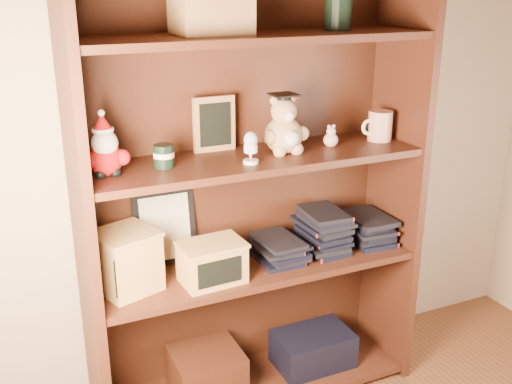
# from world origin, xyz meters

# --- Properties ---
(bookcase) EXTENTS (1.20, 0.35, 1.60)m
(bookcase) POSITION_xyz_m (0.12, 1.36, 0.78)
(bookcase) COLOR #411F12
(bookcase) RESTS_ON ground
(shelf_lower) EXTENTS (1.14, 0.33, 0.02)m
(shelf_lower) POSITION_xyz_m (0.13, 1.30, 0.54)
(shelf_lower) COLOR #411F12
(shelf_lower) RESTS_ON ground
(shelf_upper) EXTENTS (1.14, 0.33, 0.02)m
(shelf_upper) POSITION_xyz_m (0.13, 1.30, 0.94)
(shelf_upper) COLOR #411F12
(shelf_upper) RESTS_ON ground
(santa_plush) EXTENTS (0.15, 0.11, 0.21)m
(santa_plush) POSITION_xyz_m (-0.37, 1.30, 1.03)
(santa_plush) COLOR #A50F0F
(santa_plush) RESTS_ON shelf_upper
(teachers_tin) EXTENTS (0.07, 0.07, 0.07)m
(teachers_tin) POSITION_xyz_m (-0.19, 1.30, 0.99)
(teachers_tin) COLOR black
(teachers_tin) RESTS_ON shelf_upper
(chalkboard_plaque) EXTENTS (0.15, 0.08, 0.19)m
(chalkboard_plaque) POSITION_xyz_m (0.02, 1.42, 1.04)
(chalkboard_plaque) COLOR #9E7547
(chalkboard_plaque) RESTS_ON shelf_upper
(egg_cup) EXTENTS (0.05, 0.05, 0.10)m
(egg_cup) POSITION_xyz_m (0.07, 1.23, 1.01)
(egg_cup) COLOR white
(egg_cup) RESTS_ON shelf_upper
(grad_teddy_bear) EXTENTS (0.17, 0.15, 0.21)m
(grad_teddy_bear) POSITION_xyz_m (0.23, 1.30, 1.03)
(grad_teddy_bear) COLOR tan
(grad_teddy_bear) RESTS_ON shelf_upper
(pink_figurine) EXTENTS (0.05, 0.05, 0.08)m
(pink_figurine) POSITION_xyz_m (0.42, 1.31, 0.98)
(pink_figurine) COLOR #CAA29C
(pink_figurine) RESTS_ON shelf_upper
(teacher_mug) EXTENTS (0.12, 0.09, 0.11)m
(teacher_mug) POSITION_xyz_m (0.62, 1.30, 1.00)
(teacher_mug) COLOR silver
(teacher_mug) RESTS_ON shelf_upper
(certificate_frame) EXTENTS (0.22, 0.06, 0.27)m
(certificate_frame) POSITION_xyz_m (-0.17, 1.44, 0.69)
(certificate_frame) COLOR black
(certificate_frame) RESTS_ON shelf_lower
(treats_box) EXTENTS (0.23, 0.23, 0.20)m
(treats_box) POSITION_xyz_m (-0.34, 1.30, 0.65)
(treats_box) COLOR tan
(treats_box) RESTS_ON shelf_lower
(pencils_box) EXTENTS (0.22, 0.17, 0.14)m
(pencils_box) POSITION_xyz_m (-0.07, 1.24, 0.62)
(pencils_box) COLOR tan
(pencils_box) RESTS_ON shelf_lower
(book_stack_left) EXTENTS (0.14, 0.20, 0.10)m
(book_stack_left) POSITION_xyz_m (0.21, 1.30, 0.60)
(book_stack_left) COLOR black
(book_stack_left) RESTS_ON shelf_lower
(book_stack_mid) EXTENTS (0.14, 0.20, 0.16)m
(book_stack_mid) POSITION_xyz_m (0.40, 1.30, 0.63)
(book_stack_mid) COLOR black
(book_stack_mid) RESTS_ON shelf_lower
(book_stack_right) EXTENTS (0.14, 0.20, 0.10)m
(book_stack_right) POSITION_xyz_m (0.60, 1.30, 0.60)
(book_stack_right) COLOR black
(book_stack_right) RESTS_ON shelf_lower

